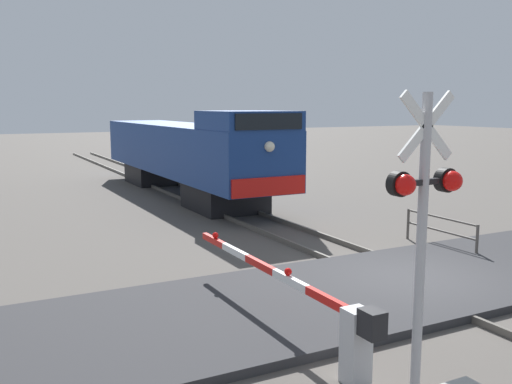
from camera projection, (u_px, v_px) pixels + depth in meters
The scene contains 8 objects.
ground_plane at pixel (415, 284), 13.22m from camera, with size 160.00×160.00×0.00m, color #514C47.
rail_track_left at pixel (391, 285), 12.88m from camera, with size 0.08×80.00×0.15m, color #59544C.
rail_track_right at pixel (438, 276), 13.54m from camera, with size 0.08×80.00×0.15m, color #59544C.
road_surface at pixel (415, 280), 13.21m from camera, with size 36.00×4.68×0.17m, color #2D2D30.
locomotive at pixel (187, 152), 25.91m from camera, with size 2.97×16.39×3.92m.
crossing_signal at pixel (424, 210), 7.70m from camera, with size 1.18×0.33×4.32m.
crossing_gate at pixel (322, 313), 9.16m from camera, with size 0.36×6.38×1.27m.
guard_railing at pixel (440, 227), 16.43m from camera, with size 0.08×2.74×0.95m.
Camera 1 is at (-9.18, -9.59, 4.12)m, focal length 39.84 mm.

